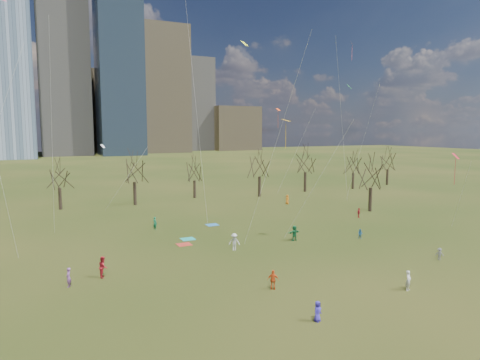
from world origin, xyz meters
name	(u,v)px	position (x,y,z in m)	size (l,w,h in m)	color
ground	(293,264)	(0.00, 0.00, 0.00)	(500.00, 500.00, 0.00)	black
downtown_skyline	(75,80)	(-2.43, 210.64, 39.01)	(212.50, 78.00, 118.00)	slate
bare_tree_row	(178,170)	(-0.09, 37.22, 6.12)	(113.04, 29.80, 9.50)	black
blanket_teal	(188,239)	(-6.16, 13.60, 0.01)	(1.60, 1.50, 0.03)	teal
blanket_navy	(212,225)	(-0.67, 19.53, 0.01)	(1.60, 1.50, 0.03)	#2467AC
blanket_crimson	(184,244)	(-7.34, 11.42, 0.01)	(1.60, 1.50, 0.03)	#B83224
person_0	(318,311)	(-5.21, -11.37, 0.72)	(0.70, 0.46, 1.43)	#372AB9
person_1	(408,281)	(4.84, -9.82, 0.82)	(0.60, 0.39, 1.65)	silver
person_2	(103,267)	(-17.19, 4.06, 0.95)	(0.92, 0.72, 1.89)	#AC1823
person_3	(439,254)	(14.12, -5.11, 0.61)	(0.79, 0.45, 1.22)	slate
person_4	(273,280)	(-5.03, -4.97, 0.82)	(0.96, 0.40, 1.64)	#D54917
person_5	(294,233)	(5.00, 7.54, 0.91)	(1.68, 0.54, 1.81)	#176B39
person_7	(68,277)	(-20.13, 2.85, 0.82)	(0.60, 0.39, 1.64)	#884D9A
person_8	(360,234)	(12.63, 4.87, 0.60)	(0.58, 0.45, 1.20)	#215991
person_9	(234,242)	(-3.10, 6.89, 0.93)	(1.20, 0.69, 1.86)	silver
person_10	(359,213)	(20.99, 14.84, 0.71)	(0.84, 0.35, 1.43)	#AB1823
person_12	(287,199)	(17.45, 29.37, 0.83)	(0.81, 0.53, 1.66)	orange
person_13	(155,223)	(-8.48, 20.19, 0.85)	(0.62, 0.41, 1.70)	#1C7F52
kites_airborne	(257,128)	(2.72, 12.88, 13.22)	(54.58, 39.01, 32.23)	yellow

